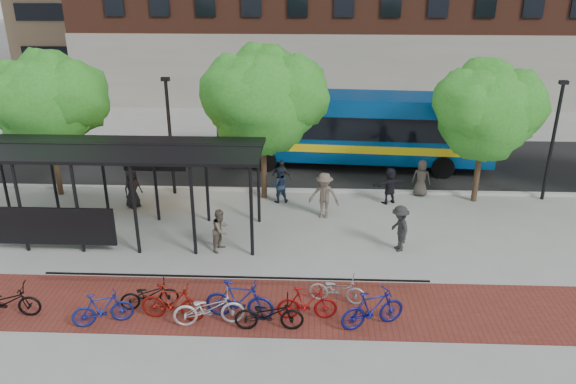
{
  "coord_description": "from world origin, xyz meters",
  "views": [
    {
      "loc": [
        -1.04,
        -19.08,
        9.58
      ],
      "look_at": [
        -1.84,
        0.09,
        1.6
      ],
      "focal_mm": 35.0,
      "sensor_mm": 36.0,
      "label": 1
    }
  ],
  "objects_px": {
    "bike_0": "(6,302)",
    "bike_6": "(209,308)",
    "bike_9": "(307,303)",
    "bike_11": "(373,309)",
    "pedestrian_4": "(282,177)",
    "bus": "(354,125)",
    "bike_8": "(269,314)",
    "tree_c": "(488,108)",
    "bike_10": "(337,289)",
    "pedestrian_8": "(221,230)",
    "bike_3": "(103,309)",
    "bike_7": "(239,300)",
    "pedestrian_9": "(400,228)",
    "tree_b": "(265,96)",
    "pedestrian_3": "(324,196)",
    "pedestrian_5": "(390,186)",
    "pedestrian_6": "(421,178)",
    "lamp_post_left": "(170,133)",
    "tree_a": "(48,99)",
    "pedestrian_2": "(279,185)",
    "bike_4": "(149,295)",
    "bus_shelter": "(111,159)",
    "bike_5": "(173,302)",
    "lamp_post_right": "(553,138)",
    "pedestrian_0": "(132,188)"
  },
  "relations": [
    {
      "from": "bike_8",
      "to": "pedestrian_9",
      "type": "bearing_deg",
      "value": -43.77
    },
    {
      "from": "tree_b",
      "to": "pedestrian_3",
      "type": "height_order",
      "value": "tree_b"
    },
    {
      "from": "bus_shelter",
      "to": "lamp_post_left",
      "type": "bearing_deg",
      "value": 74.47
    },
    {
      "from": "bike_3",
      "to": "bike_4",
      "type": "xyz_separation_m",
      "value": [
        1.09,
        0.86,
        -0.06
      ]
    },
    {
      "from": "bike_4",
      "to": "pedestrian_6",
      "type": "xyz_separation_m",
      "value": [
        9.51,
        8.98,
        0.36
      ]
    },
    {
      "from": "bike_6",
      "to": "pedestrian_4",
      "type": "height_order",
      "value": "pedestrian_4"
    },
    {
      "from": "lamp_post_left",
      "to": "pedestrian_8",
      "type": "height_order",
      "value": "lamp_post_left"
    },
    {
      "from": "bus",
      "to": "bike_5",
      "type": "bearing_deg",
      "value": -110.21
    },
    {
      "from": "tree_b",
      "to": "bus",
      "type": "distance_m",
      "value": 6.38
    },
    {
      "from": "bike_0",
      "to": "pedestrian_2",
      "type": "height_order",
      "value": "pedestrian_2"
    },
    {
      "from": "bus_shelter",
      "to": "bike_8",
      "type": "height_order",
      "value": "bus_shelter"
    },
    {
      "from": "bike_4",
      "to": "bike_7",
      "type": "xyz_separation_m",
      "value": [
        2.72,
        -0.42,
        0.16
      ]
    },
    {
      "from": "bus",
      "to": "pedestrian_0",
      "type": "xyz_separation_m",
      "value": [
        -9.48,
        -5.59,
        -1.2
      ]
    },
    {
      "from": "tree_c",
      "to": "lamp_post_left",
      "type": "bearing_deg",
      "value": 178.9
    },
    {
      "from": "bike_6",
      "to": "bike_10",
      "type": "xyz_separation_m",
      "value": [
        3.65,
        1.26,
        -0.08
      ]
    },
    {
      "from": "pedestrian_5",
      "to": "bike_4",
      "type": "bearing_deg",
      "value": 20.02
    },
    {
      "from": "bike_0",
      "to": "bike_6",
      "type": "xyz_separation_m",
      "value": [
        5.88,
        -0.1,
        0.02
      ]
    },
    {
      "from": "tree_b",
      "to": "bike_7",
      "type": "distance_m",
      "value": 9.74
    },
    {
      "from": "bike_3",
      "to": "bike_6",
      "type": "height_order",
      "value": "bike_6"
    },
    {
      "from": "bike_11",
      "to": "pedestrian_3",
      "type": "relative_size",
      "value": 1.02
    },
    {
      "from": "pedestrian_2",
      "to": "pedestrian_5",
      "type": "bearing_deg",
      "value": 170.46
    },
    {
      "from": "tree_b",
      "to": "pedestrian_9",
      "type": "height_order",
      "value": "tree_b"
    },
    {
      "from": "bus",
      "to": "bike_8",
      "type": "height_order",
      "value": "bus"
    },
    {
      "from": "bike_0",
      "to": "bike_9",
      "type": "xyz_separation_m",
      "value": [
        8.63,
        0.27,
        0.02
      ]
    },
    {
      "from": "pedestrian_6",
      "to": "bus",
      "type": "bearing_deg",
      "value": -38.07
    },
    {
      "from": "tree_c",
      "to": "pedestrian_3",
      "type": "bearing_deg",
      "value": -163.15
    },
    {
      "from": "bike_0",
      "to": "bike_10",
      "type": "xyz_separation_m",
      "value": [
        9.52,
        1.15,
        -0.06
      ]
    },
    {
      "from": "bike_6",
      "to": "lamp_post_right",
      "type": "bearing_deg",
      "value": -62.62
    },
    {
      "from": "tree_b",
      "to": "pedestrian_6",
      "type": "distance_m",
      "value": 7.65
    },
    {
      "from": "bike_9",
      "to": "bike_11",
      "type": "height_order",
      "value": "bike_11"
    },
    {
      "from": "bike_4",
      "to": "bike_5",
      "type": "relative_size",
      "value": 0.9
    },
    {
      "from": "bike_3",
      "to": "bike_7",
      "type": "xyz_separation_m",
      "value": [
        3.81,
        0.44,
        0.1
      ]
    },
    {
      "from": "bike_0",
      "to": "pedestrian_0",
      "type": "distance_m",
      "value": 8.0
    },
    {
      "from": "bus",
      "to": "bike_9",
      "type": "relative_size",
      "value": 7.7
    },
    {
      "from": "bus",
      "to": "bike_11",
      "type": "bearing_deg",
      "value": -87.57
    },
    {
      "from": "bike_0",
      "to": "bike_3",
      "type": "relative_size",
      "value": 1.13
    },
    {
      "from": "tree_b",
      "to": "bike_0",
      "type": "height_order",
      "value": "tree_b"
    },
    {
      "from": "pedestrian_9",
      "to": "pedestrian_2",
      "type": "bearing_deg",
      "value": -146.12
    },
    {
      "from": "bike_11",
      "to": "pedestrian_9",
      "type": "relative_size",
      "value": 1.13
    },
    {
      "from": "pedestrian_0",
      "to": "bike_6",
      "type": "bearing_deg",
      "value": -114.75
    },
    {
      "from": "tree_a",
      "to": "bike_11",
      "type": "bearing_deg",
      "value": -35.88
    },
    {
      "from": "tree_a",
      "to": "bike_4",
      "type": "bearing_deg",
      "value": -53.98
    },
    {
      "from": "tree_c",
      "to": "bike_11",
      "type": "xyz_separation_m",
      "value": [
        -5.31,
        -9.18,
        -3.48
      ]
    },
    {
      "from": "bike_5",
      "to": "pedestrian_5",
      "type": "xyz_separation_m",
      "value": [
        7.21,
        8.65,
        0.22
      ]
    },
    {
      "from": "bike_7",
      "to": "lamp_post_left",
      "type": "bearing_deg",
      "value": 31.82
    },
    {
      "from": "bike_10",
      "to": "bike_11",
      "type": "bearing_deg",
      "value": -131.44
    },
    {
      "from": "pedestrian_4",
      "to": "pedestrian_8",
      "type": "xyz_separation_m",
      "value": [
        -1.87,
        -5.3,
        0.01
      ]
    },
    {
      "from": "bike_10",
      "to": "pedestrian_8",
      "type": "relative_size",
      "value": 1.1
    },
    {
      "from": "tree_c",
      "to": "bike_0",
      "type": "xyz_separation_m",
      "value": [
        -15.78,
        -9.16,
        -3.55
      ]
    },
    {
      "from": "pedestrian_5",
      "to": "pedestrian_8",
      "type": "distance_m",
      "value": 7.83
    }
  ]
}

